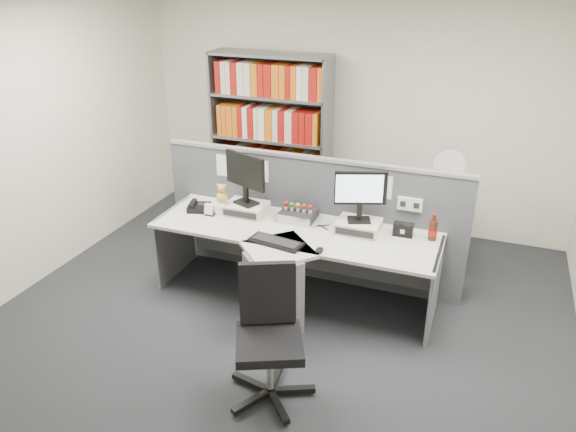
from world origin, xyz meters
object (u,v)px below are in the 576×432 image
at_px(keyboard, 276,242).
at_px(desk_calendar, 210,210).
at_px(desktop_pc, 298,215).
at_px(office_chair, 269,331).
at_px(desk_fan, 450,170).
at_px(filing_cabinet, 441,233).
at_px(desk, 286,266).
at_px(cola_bottle, 433,230).
at_px(monitor_right, 360,192).
at_px(speaker, 403,229).
at_px(mouse, 319,250).
at_px(shelving_unit, 271,142).
at_px(monitor_left, 245,175).
at_px(desk_phone, 199,207).

distance_m(keyboard, desk_calendar, 0.87).
distance_m(desktop_pc, office_chair, 1.51).
bearing_deg(desk_fan, filing_cabinet, 90.00).
relative_size(desk, cola_bottle, 10.44).
bearing_deg(monitor_right, speaker, 8.47).
relative_size(desk_fan, office_chair, 0.56).
distance_m(desk, desk_fan, 1.93).
distance_m(mouse, office_chair, 0.93).
bearing_deg(shelving_unit, desktop_pc, -58.67).
xyz_separation_m(desk, keyboard, (-0.05, -0.10, 0.28)).
relative_size(desk, shelving_unit, 1.30).
distance_m(filing_cabinet, office_chair, 2.61).
height_order(monitor_left, desk_calendar, monitor_left).
distance_m(monitor_right, keyboard, 0.85).
height_order(desktop_pc, desk_calendar, desk_calendar).
xyz_separation_m(desktop_pc, shelving_unit, (-0.86, 1.41, 0.21)).
distance_m(monitor_left, desk_calendar, 0.49).
xyz_separation_m(desk, desk_fan, (1.20, 1.40, 0.59)).
bearing_deg(mouse, desk_phone, 163.47).
relative_size(desk_phone, desk_fan, 0.46).
distance_m(mouse, filing_cabinet, 1.79).
bearing_deg(cola_bottle, desk_fan, 89.29).
height_order(monitor_right, desk_phone, monitor_right).
bearing_deg(speaker, mouse, -136.51).
distance_m(monitor_right, filing_cabinet, 1.42).
distance_m(shelving_unit, filing_cabinet, 2.24).
height_order(keyboard, filing_cabinet, keyboard).
xyz_separation_m(speaker, shelving_unit, (-1.84, 1.41, 0.20)).
relative_size(monitor_right, desk_phone, 1.83).
distance_m(keyboard, desk_phone, 1.04).
xyz_separation_m(desk_phone, desk_calendar, (0.16, -0.06, 0.02)).
relative_size(desk_calendar, office_chair, 0.12).
distance_m(desk, office_chair, 1.06).
distance_m(desktop_pc, desk_phone, 0.99).
bearing_deg(desk_fan, desk, -130.62).
relative_size(desk_phone, cola_bottle, 1.02).
height_order(cola_bottle, filing_cabinet, cola_bottle).
bearing_deg(monitor_right, shelving_unit, 134.66).
bearing_deg(desk_phone, desk_fan, 26.73).
distance_m(monitor_left, desktop_pc, 0.62).
distance_m(mouse, desk_phone, 1.42).
relative_size(speaker, filing_cabinet, 0.25).
bearing_deg(monitor_right, desk, -145.01).
distance_m(desk_fan, office_chair, 2.65).
bearing_deg(office_chair, desk_phone, 134.39).
xyz_separation_m(mouse, desk_phone, (-1.36, 0.40, 0.01)).
relative_size(desktop_pc, office_chair, 0.33).
bearing_deg(office_chair, monitor_left, 120.07).
distance_m(desk, monitor_right, 0.93).
xyz_separation_m(monitor_left, shelving_unit, (-0.35, 1.46, -0.14)).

